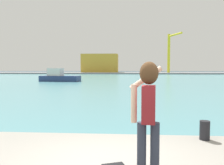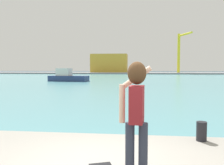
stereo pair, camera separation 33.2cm
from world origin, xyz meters
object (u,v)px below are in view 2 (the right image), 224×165
(person_photographer, at_px, (136,107))
(port_crane, at_px, (180,49))
(warehouse_left, at_px, (109,63))
(harbor_bollard, at_px, (202,131))
(boat_moored, at_px, (67,77))

(person_photographer, bearing_deg, port_crane, -3.70)
(person_photographer, height_order, warehouse_left, warehouse_left)
(person_photographer, distance_m, harbor_bollard, 2.56)
(port_crane, bearing_deg, warehouse_left, 166.50)
(boat_moored, height_order, port_crane, port_crane)
(boat_moored, relative_size, port_crane, 0.48)
(warehouse_left, xyz_separation_m, port_crane, (27.00, -6.48, 5.09))
(person_photographer, height_order, boat_moored, person_photographer)
(harbor_bollard, xyz_separation_m, boat_moored, (-13.67, 34.61, -0.13))
(person_photographer, xyz_separation_m, harbor_bollard, (1.45, 1.93, -0.85))
(harbor_bollard, xyz_separation_m, port_crane, (13.52, 85.48, 8.34))
(harbor_bollard, distance_m, port_crane, 86.94)
(port_crane, bearing_deg, boat_moored, -118.12)
(harbor_bollard, bearing_deg, boat_moored, 111.55)
(warehouse_left, bearing_deg, port_crane, -13.50)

